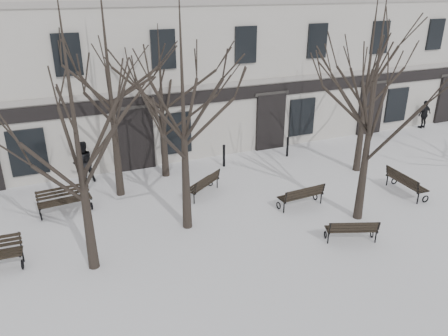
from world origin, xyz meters
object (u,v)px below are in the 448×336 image
tree_2 (374,90)px  tree_1 (182,88)px  tree_0 (73,114)px  bench_1 (302,195)px  bench_5 (405,182)px  bench_3 (64,199)px  bench_4 (204,184)px  bench_2 (352,229)px

tree_2 → tree_1: bearing=162.9°
tree_0 → bench_1: bearing=6.1°
bench_5 → bench_3: bearing=77.1°
tree_1 → tree_2: bearing=-17.1°
tree_2 → bench_1: 4.81m
bench_5 → bench_4: bearing=71.1°
bench_1 → bench_3: size_ratio=0.94×
bench_2 → bench_5: 4.83m
tree_2 → bench_1: tree_2 is taller
bench_1 → bench_5: bearing=168.3°
bench_1 → bench_2: size_ratio=1.05×
bench_3 → tree_1: bearing=-41.2°
tree_2 → bench_2: (-1.28, -1.23, -4.34)m
bench_5 → tree_2: bearing=109.3°
bench_3 → bench_4: 5.40m
tree_0 → tree_1: bearing=18.7°
tree_0 → bench_4: bearing=34.4°
tree_2 → bench_5: 5.33m
tree_0 → bench_2: (8.17, -1.93, -4.40)m
bench_2 → bench_3: 10.51m
tree_2 → bench_5: bearing=15.7°
bench_3 → tree_2: bearing=-30.3°
tree_1 → bench_5: (9.11, -0.99, -4.49)m
tree_2 → bench_4: tree_2 is taller
tree_0 → bench_2: 9.48m
tree_0 → bench_4: 7.33m
tree_1 → bench_1: (4.56, -0.30, -4.51)m
tree_1 → tree_2: tree_1 is taller
bench_4 → bench_5: size_ratio=0.92×
tree_2 → bench_2: bearing=-136.3°
bench_2 → bench_5: bench_5 is taller
tree_1 → tree_2: (6.04, -1.86, -0.21)m
bench_1 → bench_5: bench_5 is taller
bench_2 → bench_5: bearing=-133.2°
tree_2 → bench_3: (-9.94, 4.73, -4.28)m
tree_0 → tree_2: (9.45, -0.70, -0.06)m
bench_2 → bench_3: bench_3 is taller
tree_0 → bench_2: bearing=-13.3°
bench_4 → bench_5: bench_5 is taller
bench_4 → bench_5: 8.29m
bench_1 → bench_5: (4.55, -0.69, 0.03)m
bench_3 → bench_5: 13.57m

